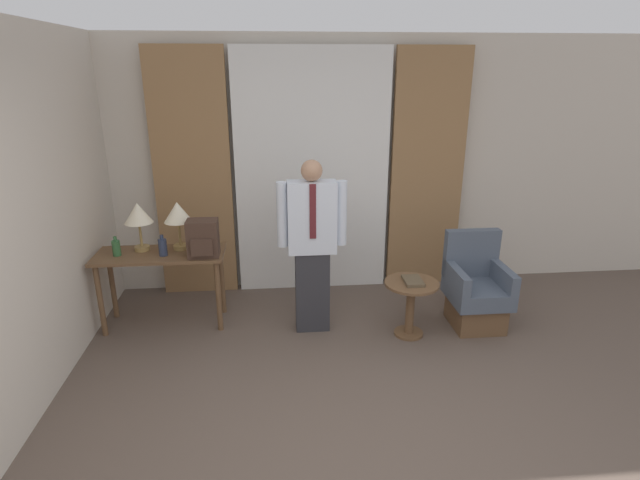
{
  "coord_description": "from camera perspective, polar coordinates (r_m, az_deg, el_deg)",
  "views": [
    {
      "loc": [
        -0.41,
        -2.21,
        2.38
      ],
      "look_at": [
        -0.02,
        1.87,
        0.94
      ],
      "focal_mm": 28.0,
      "sensor_mm": 36.0,
      "label": 1
    }
  ],
  "objects": [
    {
      "name": "wall_back",
      "position": [
        5.45,
        -0.99,
        8.39
      ],
      "size": [
        10.0,
        0.06,
        2.7
      ],
      "color": "beige",
      "rests_on": "ground_plane"
    },
    {
      "name": "curtain_sheer_center",
      "position": [
        5.33,
        -0.88,
        7.49
      ],
      "size": [
        1.62,
        0.06,
        2.58
      ],
      "color": "white",
      "rests_on": "ground_plane"
    },
    {
      "name": "curtain_drape_left",
      "position": [
        5.38,
        -14.33,
        7.01
      ],
      "size": [
        0.79,
        0.06,
        2.58
      ],
      "color": "#997047",
      "rests_on": "ground_plane"
    },
    {
      "name": "curtain_drape_right",
      "position": [
        5.57,
        12.13,
        7.57
      ],
      "size": [
        0.79,
        0.06,
        2.58
      ],
      "color": "#997047",
      "rests_on": "ground_plane"
    },
    {
      "name": "desk",
      "position": [
        4.92,
        -17.7,
        -2.74
      ],
      "size": [
        1.18,
        0.49,
        0.73
      ],
      "color": "brown",
      "rests_on": "ground_plane"
    },
    {
      "name": "table_lamp_left",
      "position": [
        4.9,
        -20.07,
        2.68
      ],
      "size": [
        0.26,
        0.26,
        0.46
      ],
      "color": "#9E7F47",
      "rests_on": "desk"
    },
    {
      "name": "table_lamp_right",
      "position": [
        4.82,
        -15.95,
        2.86
      ],
      "size": [
        0.26,
        0.26,
        0.46
      ],
      "color": "#9E7F47",
      "rests_on": "desk"
    },
    {
      "name": "bottle_near_edge",
      "position": [
        4.92,
        -22.26,
        -0.82
      ],
      "size": [
        0.07,
        0.07,
        0.18
      ],
      "color": "#336638",
      "rests_on": "desk"
    },
    {
      "name": "bottle_by_lamp",
      "position": [
        4.78,
        -17.53,
        -0.77
      ],
      "size": [
        0.08,
        0.08,
        0.2
      ],
      "color": "#2D3851",
      "rests_on": "desk"
    },
    {
      "name": "backpack",
      "position": [
        4.63,
        -13.24,
        0.15
      ],
      "size": [
        0.28,
        0.23,
        0.34
      ],
      "color": "#422D23",
      "rests_on": "desk"
    },
    {
      "name": "person",
      "position": [
        4.5,
        -0.91,
        -0.18
      ],
      "size": [
        0.62,
        0.21,
        1.62
      ],
      "color": "#2D2D33",
      "rests_on": "ground_plane"
    },
    {
      "name": "armchair",
      "position": [
        5.02,
        17.38,
        -5.68
      ],
      "size": [
        0.53,
        0.57,
        0.89
      ],
      "color": "brown",
      "rests_on": "ground_plane"
    },
    {
      "name": "side_table",
      "position": [
        4.66,
        10.32,
        -6.68
      ],
      "size": [
        0.49,
        0.49,
        0.53
      ],
      "color": "brown",
      "rests_on": "ground_plane"
    },
    {
      "name": "book",
      "position": [
        4.59,
        10.57,
        -4.6
      ],
      "size": [
        0.16,
        0.24,
        0.03
      ],
      "color": "brown",
      "rests_on": "side_table"
    }
  ]
}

